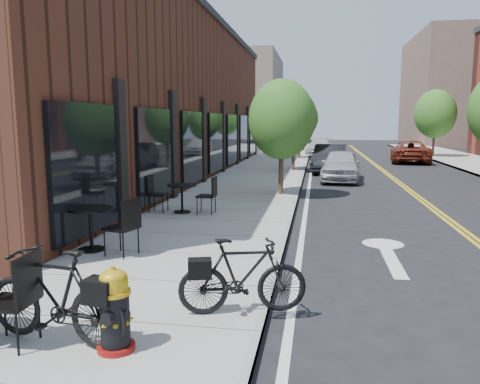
{
  "coord_description": "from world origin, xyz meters",
  "views": [
    {
      "loc": [
        0.59,
        -6.62,
        2.55
      ],
      "look_at": [
        -1.08,
        3.45,
        1.0
      ],
      "focal_mm": 35.0,
      "sensor_mm": 36.0,
      "label": 1
    }
  ],
  "objects_px": {
    "bicycle_left": "(55,296)",
    "parked_car_b": "(330,158)",
    "bistro_set_c": "(182,194)",
    "bistro_set_b": "(91,223)",
    "bicycle_right": "(243,276)",
    "parked_car_far": "(410,152)",
    "parked_car_a": "(341,165)",
    "fire_hydrant": "(115,311)",
    "parked_car_c": "(320,147)"
  },
  "relations": [
    {
      "from": "bicycle_left",
      "to": "parked_car_b",
      "type": "distance_m",
      "value": 19.81
    },
    {
      "from": "bistro_set_c",
      "to": "parked_car_b",
      "type": "bearing_deg",
      "value": 72.63
    },
    {
      "from": "bistro_set_b",
      "to": "bicycle_right",
      "type": "bearing_deg",
      "value": -20.01
    },
    {
      "from": "parked_car_far",
      "to": "parked_car_a",
      "type": "bearing_deg",
      "value": 72.19
    },
    {
      "from": "bicycle_left",
      "to": "fire_hydrant",
      "type": "bearing_deg",
      "value": 95.95
    },
    {
      "from": "parked_car_c",
      "to": "parked_car_far",
      "type": "bearing_deg",
      "value": -37.15
    },
    {
      "from": "bicycle_right",
      "to": "bistro_set_c",
      "type": "distance_m",
      "value": 6.86
    },
    {
      "from": "bicycle_right",
      "to": "bistro_set_b",
      "type": "xyz_separation_m",
      "value": [
        -3.3,
        2.44,
        0.04
      ]
    },
    {
      "from": "parked_car_a",
      "to": "bistro_set_b",
      "type": "bearing_deg",
      "value": -108.02
    },
    {
      "from": "bicycle_left",
      "to": "bistro_set_c",
      "type": "height_order",
      "value": "bicycle_left"
    },
    {
      "from": "bistro_set_b",
      "to": "parked_car_far",
      "type": "bearing_deg",
      "value": 82.69
    },
    {
      "from": "parked_car_a",
      "to": "parked_car_far",
      "type": "height_order",
      "value": "parked_car_far"
    },
    {
      "from": "parked_car_a",
      "to": "parked_car_b",
      "type": "height_order",
      "value": "parked_car_b"
    },
    {
      "from": "bistro_set_b",
      "to": "parked_car_b",
      "type": "height_order",
      "value": "parked_car_b"
    },
    {
      "from": "parked_car_b",
      "to": "parked_car_far",
      "type": "distance_m",
      "value": 8.27
    },
    {
      "from": "parked_car_b",
      "to": "parked_car_far",
      "type": "bearing_deg",
      "value": 57.89
    },
    {
      "from": "fire_hydrant",
      "to": "parked_car_a",
      "type": "xyz_separation_m",
      "value": [
        3.09,
        16.06,
        0.11
      ]
    },
    {
      "from": "fire_hydrant",
      "to": "parked_car_far",
      "type": "distance_m",
      "value": 27.22
    },
    {
      "from": "bistro_set_c",
      "to": "parked_car_far",
      "type": "distance_m",
      "value": 20.75
    },
    {
      "from": "bistro_set_c",
      "to": "parked_car_c",
      "type": "bearing_deg",
      "value": 82.78
    },
    {
      "from": "parked_car_a",
      "to": "parked_car_c",
      "type": "distance_m",
      "value": 15.37
    },
    {
      "from": "bicycle_left",
      "to": "parked_car_far",
      "type": "height_order",
      "value": "parked_car_far"
    },
    {
      "from": "bistro_set_b",
      "to": "parked_car_b",
      "type": "bearing_deg",
      "value": 89.69
    },
    {
      "from": "fire_hydrant",
      "to": "parked_car_b",
      "type": "height_order",
      "value": "parked_car_b"
    },
    {
      "from": "parked_car_a",
      "to": "parked_car_far",
      "type": "relative_size",
      "value": 0.81
    },
    {
      "from": "bicycle_right",
      "to": "parked_car_far",
      "type": "height_order",
      "value": "parked_car_far"
    },
    {
      "from": "parked_car_c",
      "to": "fire_hydrant",
      "type": "bearing_deg",
      "value": -87.21
    },
    {
      "from": "fire_hydrant",
      "to": "parked_car_b",
      "type": "bearing_deg",
      "value": 101.06
    },
    {
      "from": "parked_car_a",
      "to": "fire_hydrant",
      "type": "bearing_deg",
      "value": -96.21
    },
    {
      "from": "bicycle_right",
      "to": "bistro_set_c",
      "type": "bearing_deg",
      "value": 7.38
    },
    {
      "from": "bicycle_left",
      "to": "bicycle_right",
      "type": "height_order",
      "value": "bicycle_left"
    },
    {
      "from": "fire_hydrant",
      "to": "parked_car_c",
      "type": "xyz_separation_m",
      "value": [
        2.29,
        31.41,
        0.08
      ]
    },
    {
      "from": "bicycle_left",
      "to": "parked_car_far",
      "type": "bearing_deg",
      "value": 171.69
    },
    {
      "from": "bicycle_left",
      "to": "bistro_set_b",
      "type": "relative_size",
      "value": 0.89
    },
    {
      "from": "parked_car_b",
      "to": "parked_car_far",
      "type": "xyz_separation_m",
      "value": [
        5.09,
        6.52,
        -0.02
      ]
    },
    {
      "from": "bicycle_right",
      "to": "bicycle_left",
      "type": "bearing_deg",
      "value": 105.37
    },
    {
      "from": "fire_hydrant",
      "to": "bistro_set_b",
      "type": "xyz_separation_m",
      "value": [
        -2.11,
        3.62,
        0.1
      ]
    },
    {
      "from": "bicycle_right",
      "to": "parked_car_c",
      "type": "bearing_deg",
      "value": -17.51
    },
    {
      "from": "parked_car_b",
      "to": "parked_car_c",
      "type": "distance_m",
      "value": 11.86
    },
    {
      "from": "bistro_set_b",
      "to": "parked_car_far",
      "type": "relative_size",
      "value": 0.41
    },
    {
      "from": "parked_car_b",
      "to": "fire_hydrant",
      "type": "bearing_deg",
      "value": -91.99
    },
    {
      "from": "bicycle_right",
      "to": "bistro_set_b",
      "type": "bearing_deg",
      "value": 38.08
    },
    {
      "from": "bicycle_left",
      "to": "parked_car_far",
      "type": "xyz_separation_m",
      "value": [
        8.5,
        26.03,
        0.02
      ]
    },
    {
      "from": "parked_car_c",
      "to": "bicycle_left",
      "type": "bearing_deg",
      "value": -88.51
    },
    {
      "from": "bicycle_left",
      "to": "parked_car_b",
      "type": "relative_size",
      "value": 0.42
    },
    {
      "from": "bicycle_left",
      "to": "bicycle_right",
      "type": "relative_size",
      "value": 1.1
    },
    {
      "from": "parked_car_a",
      "to": "bistro_set_c",
      "type": "bearing_deg",
      "value": -113.41
    },
    {
      "from": "fire_hydrant",
      "to": "bistro_set_b",
      "type": "bearing_deg",
      "value": 139.15
    },
    {
      "from": "fire_hydrant",
      "to": "bicycle_right",
      "type": "height_order",
      "value": "bicycle_right"
    },
    {
      "from": "parked_car_a",
      "to": "bicycle_left",
      "type": "bearing_deg",
      "value": -98.68
    }
  ]
}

